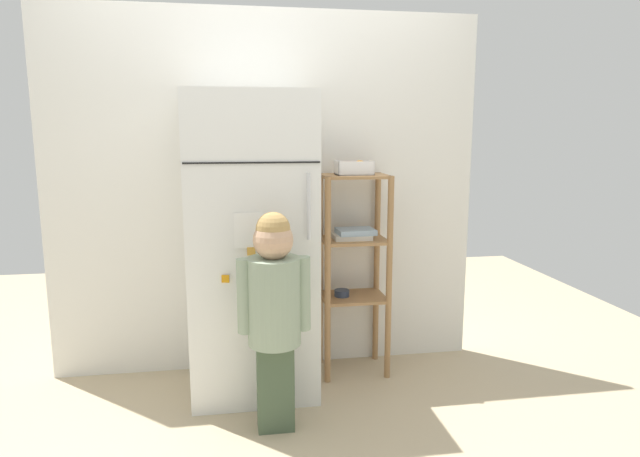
# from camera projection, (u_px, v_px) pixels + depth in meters

# --- Properties ---
(ground_plane) EXTENTS (6.00, 6.00, 0.00)m
(ground_plane) POSITION_uv_depth(u_px,v_px,m) (274.00, 386.00, 3.19)
(ground_plane) COLOR tan
(kitchen_wall_back) EXTENTS (2.61, 0.03, 2.18)m
(kitchen_wall_back) POSITION_uv_depth(u_px,v_px,m) (267.00, 195.00, 3.34)
(kitchen_wall_back) COLOR silver
(kitchen_wall_back) RESTS_ON ground
(refrigerator) EXTENTS (0.69, 0.62, 1.68)m
(refrigerator) POSITION_uv_depth(u_px,v_px,m) (252.00, 246.00, 3.05)
(refrigerator) COLOR white
(refrigerator) RESTS_ON ground
(child_standing) EXTENTS (0.35, 0.26, 1.10)m
(child_standing) POSITION_uv_depth(u_px,v_px,m) (274.00, 301.00, 2.63)
(child_standing) COLOR #42543D
(child_standing) RESTS_ON ground
(pantry_shelf_unit) EXTENTS (0.40, 0.31, 1.22)m
(pantry_shelf_unit) POSITION_uv_depth(u_px,v_px,m) (353.00, 254.00, 3.29)
(pantry_shelf_unit) COLOR #9E7247
(pantry_shelf_unit) RESTS_ON ground
(fruit_bin) EXTENTS (0.21, 0.15, 0.08)m
(fruit_bin) POSITION_uv_depth(u_px,v_px,m) (356.00, 168.00, 3.19)
(fruit_bin) COLOR white
(fruit_bin) RESTS_ON pantry_shelf_unit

